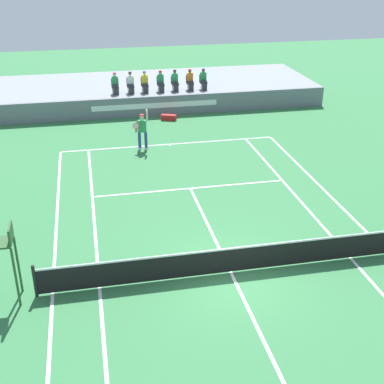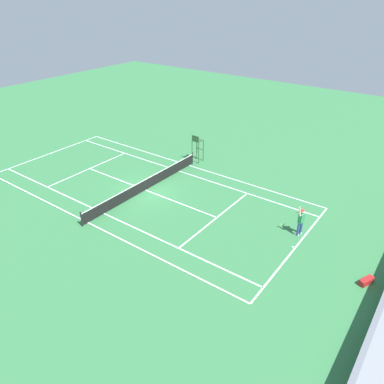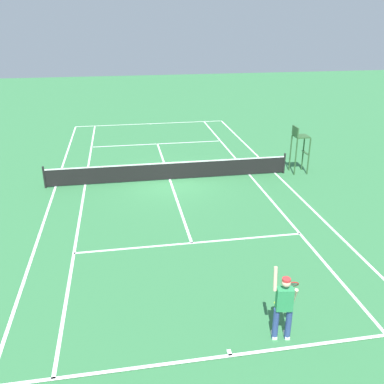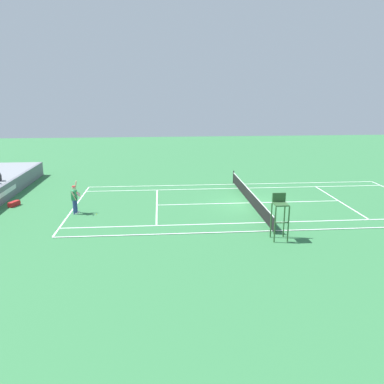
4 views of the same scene
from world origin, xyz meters
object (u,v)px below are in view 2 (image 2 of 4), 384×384
Objects in this scene: tennis_ball at (281,224)px; equipment_bag at (366,281)px; umpire_chair at (197,145)px; tennis_player at (301,221)px.

tennis_ball is 6.32m from equipment_bag.
equipment_bag is (7.32, 16.01, -1.40)m from umpire_chair.
tennis_player is 12.66m from umpire_chair.
umpire_chair is at bearing -115.77° from tennis_ball.
umpire_chair is 2.56× the size of equipment_bag.
tennis_player reaches higher than tennis_ball.
umpire_chair is (-4.91, -10.17, 1.52)m from tennis_ball.
equipment_bag is (2.06, 4.50, -0.83)m from tennis_player.
equipment_bag is at bearing 65.45° from umpire_chair.
umpire_chair is (-5.25, -11.51, 0.56)m from tennis_player.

